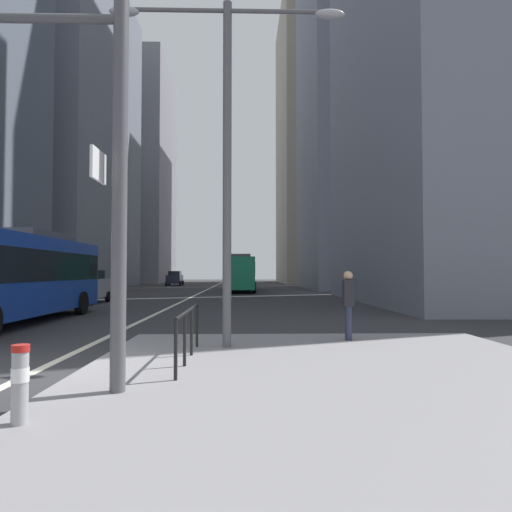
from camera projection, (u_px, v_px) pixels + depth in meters
name	position (u px, v px, depth m)	size (l,w,h in m)	color
ground_plane	(183.00, 301.00, 28.29)	(160.00, 160.00, 0.00)	#303033
median_island	(342.00, 380.00, 7.45)	(9.00, 10.00, 0.15)	gray
lane_centre_line	(199.00, 294.00, 38.28)	(0.20, 80.00, 0.01)	beige
office_tower_left_mid	(70.00, 129.00, 51.41)	(10.61, 23.83, 36.07)	slate
office_tower_left_far	(130.00, 174.00, 78.05)	(13.52, 17.45, 37.56)	gray
office_tower_right_mid	(359.00, 40.00, 51.86)	(12.53, 17.44, 56.85)	slate
office_tower_right_far	(321.00, 145.00, 77.77)	(13.97, 23.42, 47.28)	gray
city_bus_blue_oncoming	(12.00, 272.00, 16.01)	(2.75, 11.27, 3.40)	#14389E
city_bus_red_receding	(241.00, 272.00, 42.61)	(2.81, 11.66, 3.40)	#198456
car_oncoming_mid	(84.00, 286.00, 26.48)	(2.12, 4.58, 1.94)	silver
car_receding_near	(241.00, 279.00, 56.79)	(2.14, 4.39, 1.94)	#B2A899
car_receding_far	(247.00, 278.00, 59.11)	(2.12, 4.35, 1.94)	gold
car_oncoming_far	(175.00, 278.00, 60.40)	(2.11, 4.20, 1.94)	#232838
street_lamp_post	(227.00, 124.00, 10.46)	(5.50, 0.32, 8.00)	#56565B
bollard_left	(20.00, 380.00, 5.08)	(0.20, 0.20, 0.89)	#99999E
pedestrian_railing	(188.00, 324.00, 8.72)	(0.06, 3.24, 0.98)	black
pedestrian_waiting	(348.00, 301.00, 11.34)	(0.27, 0.40, 1.73)	#2D334C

